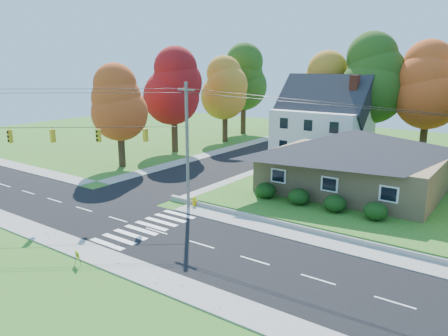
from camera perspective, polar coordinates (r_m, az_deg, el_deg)
name	(u,v)px	position (r m, az deg, el deg)	size (l,w,h in m)	color
ground	(157,231)	(30.97, -8.79, -8.17)	(120.00, 120.00, 0.00)	#3D7923
road_main	(157,231)	(30.96, -8.79, -8.15)	(90.00, 8.00, 0.02)	black
road_cross	(255,155)	(55.53, 4.09, 1.69)	(8.00, 44.00, 0.02)	black
sidewalk_north	(201,211)	(34.45, -2.96, -5.68)	(90.00, 2.00, 0.08)	#9C9A90
sidewalk_south	(98,256)	(27.92, -16.10, -10.96)	(90.00, 2.00, 0.08)	#9C9A90
lawn	(424,189)	(43.47, 24.66, -2.56)	(30.00, 30.00, 0.50)	#3D7923
ranch_house	(353,160)	(39.26, 16.48, 1.06)	(14.60, 10.60, 5.40)	tan
colonial_house	(323,122)	(52.91, 12.80, 5.82)	(10.40, 8.40, 9.60)	silver
hedge_row	(317,200)	(34.36, 11.99, -4.09)	(10.70, 1.70, 1.27)	#163A10
traffic_infrastructure	(166,155)	(30.52, -7.57, 1.66)	(38.10, 10.66, 10.00)	#666059
tree_lot_0	(328,88)	(58.87, 13.47, 10.18)	(6.72, 6.72, 12.51)	#3F2A19
tree_lot_1	(373,78)	(55.85, 18.94, 11.01)	(7.84, 7.84, 14.60)	#3F2A19
tree_lot_2	(429,85)	(55.40, 25.21, 9.77)	(7.28, 7.28, 13.56)	#3F2A19
tree_west_0	(119,103)	(49.62, -13.56, 8.28)	(6.16, 6.16, 11.47)	#3F2A19
tree_west_1	(173,87)	(57.24, -6.63, 10.52)	(7.28, 7.28, 13.56)	#3F2A19
tree_west_2	(225,88)	(64.44, 0.13, 10.35)	(6.72, 6.72, 12.51)	#3F2A19
tree_west_3	(244,78)	(72.11, 2.58, 11.71)	(7.84, 7.84, 14.60)	#3F2A19
white_car	(291,141)	(62.86, 8.69, 3.56)	(1.37, 3.92, 1.29)	#BBBABE
fire_hydrant	(194,202)	(35.60, -3.91, -4.44)	(0.48, 0.37, 0.84)	yellow
yard_sign	(77,255)	(27.00, -18.61, -10.73)	(0.64, 0.25, 0.83)	black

